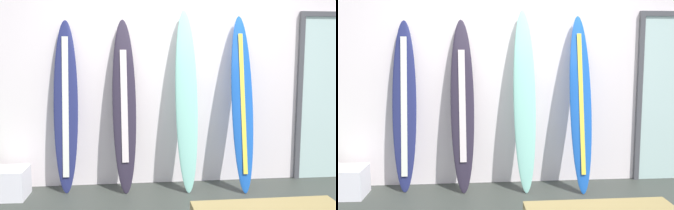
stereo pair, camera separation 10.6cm
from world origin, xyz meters
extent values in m
cube|color=white|center=(0.00, 1.30, 1.40)|extent=(7.20, 0.20, 2.80)
ellipsoid|color=navy|center=(-1.25, 1.03, 0.98)|extent=(0.29, 0.28, 1.96)
cube|color=silver|center=(-1.25, 1.01, 0.98)|extent=(0.08, 0.20, 1.58)
ellipsoid|color=#282131|center=(-0.59, 0.99, 0.99)|extent=(0.29, 0.39, 1.97)
cube|color=beige|center=(-0.59, 0.95, 0.99)|extent=(0.09, 0.22, 1.26)
cone|color=black|center=(-0.59, 0.89, 0.17)|extent=(0.07, 0.09, 0.11)
ellipsoid|color=#81C4B4|center=(0.12, 0.95, 1.04)|extent=(0.27, 0.43, 2.09)
cone|color=black|center=(0.12, 0.84, 0.18)|extent=(0.07, 0.09, 0.11)
ellipsoid|color=#1951B1|center=(0.77, 0.91, 1.01)|extent=(0.26, 0.51, 2.03)
cube|color=yellow|center=(0.77, 0.88, 1.02)|extent=(0.06, 0.36, 1.59)
cone|color=black|center=(0.77, 0.76, 0.18)|extent=(0.07, 0.09, 0.11)
cube|color=white|center=(-1.85, 0.86, 0.16)|extent=(0.37, 0.37, 0.33)
cube|color=#47474C|center=(1.58, 1.18, 1.02)|extent=(0.06, 0.06, 2.03)
camera|label=1|loc=(-0.57, -3.41, 1.56)|focal=41.35mm
camera|label=2|loc=(-0.47, -3.42, 1.56)|focal=41.35mm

